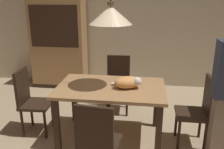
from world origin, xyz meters
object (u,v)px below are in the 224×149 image
Objects in this scene: chair_right_side at (199,108)px; chair_near_front at (97,140)px; chair_far_back at (118,81)px; pendant_lamp at (111,15)px; hutch_bookcase at (59,45)px; cat_sleeping at (128,82)px; dining_table at (111,94)px; chair_left_side at (30,99)px.

chair_near_front is at bearing -142.32° from chair_right_side.
chair_far_back is 1.76m from chair_near_front.
chair_far_back is at bearing 90.25° from pendant_lamp.
hutch_bookcase is at bearing 125.82° from pendant_lamp.
cat_sleeping is (0.23, -0.89, 0.32)m from chair_far_back.
cat_sleeping is 0.31× the size of pendant_lamp.
dining_table is at bearing -84.64° from pendant_lamp.
pendant_lamp reaches higher than dining_table.
chair_far_back is 1.00× the size of chair_near_front.
chair_far_back is 0.50× the size of hutch_bookcase.
chair_right_side is at bearing 0.92° from cat_sleeping.
chair_left_side is 0.72× the size of pendant_lamp.
chair_right_side is 0.96m from cat_sleeping.
dining_table is 1.01m from pendant_lamp.
chair_right_side is at bearing 0.00° from dining_table.
chair_right_side is at bearing -37.80° from chair_far_back.
chair_left_side is at bearing -141.88° from chair_far_back.
chair_left_side is 2.28× the size of cat_sleeping.
cat_sleeping is 0.87m from pendant_lamp.
dining_table is 1.51× the size of chair_left_side.
hutch_bookcase reaches higher than dining_table.
chair_left_side is 1.94m from hutch_bookcase.
chair_far_back is 0.72× the size of pendant_lamp.
hutch_bookcase reaches higher than chair_near_front.
chair_left_side is at bearing -179.79° from pendant_lamp.
chair_near_front is at bearing -90.54° from pendant_lamp.
chair_near_front is 2.28× the size of cat_sleeping.
chair_near_front is 1.00× the size of chair_left_side.
hutch_bookcase reaches higher than cat_sleeping.
chair_left_side is at bearing -179.79° from dining_table.
chair_left_side is (-1.12, -0.88, 0.00)m from chair_far_back.
cat_sleeping is at bearing -3.70° from pendant_lamp.
pendant_lamp is at bearing 95.36° from dining_table.
chair_far_back reaches higher than dining_table.
pendant_lamp is (-0.23, 0.01, 0.84)m from cat_sleeping.
hutch_bookcase is (-1.36, 1.01, 0.38)m from chair_far_back.
chair_left_side reaches higher than dining_table.
cat_sleeping reaches higher than dining_table.
hutch_bookcase is (-2.49, 1.88, 0.38)m from chair_right_side.
chair_far_back is at bearing 104.38° from cat_sleeping.
cat_sleeping is (1.35, -0.01, 0.32)m from chair_left_side.
chair_right_side is (1.13, 0.00, -0.14)m from dining_table.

